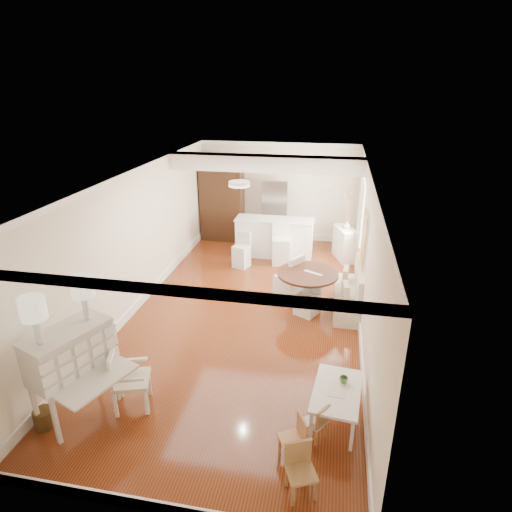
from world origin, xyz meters
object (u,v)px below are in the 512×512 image
(kids_chair_c, at_px, (301,472))
(breakfast_counter, at_px, (274,237))
(dining_table, at_px, (307,291))
(bar_stool_right, at_px, (281,244))
(slip_chair_near, at_px, (308,295))
(bar_stool_left, at_px, (241,250))
(wicker_basket, at_px, (44,418))
(fridge, at_px, (287,213))
(pantry_cabinet, at_px, (222,201))
(kids_chair_b, at_px, (315,421))
(slip_chair_far, at_px, (289,276))
(sideboard, at_px, (345,244))
(kids_table, at_px, (336,405))
(secretary_bureau, at_px, (74,374))
(gustavian_armchair, at_px, (131,379))
(kids_chair_a, at_px, (292,439))

(kids_chair_c, distance_m, breakfast_counter, 7.19)
(kids_chair_c, xyz_separation_m, breakfast_counter, (-1.36, 7.06, 0.19))
(dining_table, bearing_deg, bar_stool_right, 110.33)
(slip_chair_near, relative_size, bar_stool_left, 0.94)
(wicker_basket, relative_size, kids_chair_c, 0.41)
(slip_chair_near, distance_m, breakfast_counter, 3.15)
(fridge, bearing_deg, pantry_cabinet, 179.10)
(kids_chair_b, relative_size, slip_chair_far, 0.55)
(slip_chair_far, relative_size, bar_stool_right, 0.91)
(kids_chair_b, bearing_deg, sideboard, -149.42)
(kids_table, bearing_deg, wicker_basket, -167.63)
(bar_stool_left, relative_size, bar_stool_right, 0.83)
(sideboard, bearing_deg, wicker_basket, -139.89)
(bar_stool_right, bearing_deg, secretary_bureau, -119.72)
(gustavian_armchair, height_order, kids_table, gustavian_armchair)
(slip_chair_far, xyz_separation_m, bar_stool_right, (-0.41, 1.76, 0.05))
(slip_chair_far, bearing_deg, bar_stool_left, -101.58)
(kids_table, height_order, pantry_cabinet, pantry_cabinet)
(kids_chair_a, xyz_separation_m, kids_chair_b, (0.26, 0.40, -0.03))
(kids_table, bearing_deg, gustavian_armchair, -175.19)
(secretary_bureau, xyz_separation_m, bar_stool_right, (2.04, 5.86, -0.15))
(slip_chair_near, bearing_deg, gustavian_armchair, -98.57)
(kids_table, xyz_separation_m, kids_chair_c, (-0.36, -1.23, 0.07))
(kids_chair_a, bearing_deg, wicker_basket, -115.62)
(kids_chair_a, distance_m, breakfast_counter, 6.69)
(secretary_bureau, bearing_deg, kids_chair_a, 17.46)
(dining_table, bearing_deg, secretary_bureau, -128.81)
(kids_chair_c, xyz_separation_m, bar_stool_right, (-1.12, 6.54, 0.21))
(gustavian_armchair, distance_m, slip_chair_far, 4.20)
(bar_stool_right, height_order, pantry_cabinet, pantry_cabinet)
(gustavian_armchair, distance_m, pantry_cabinet, 7.20)
(kids_chair_a, distance_m, sideboard, 6.75)
(gustavian_armchair, bearing_deg, kids_chair_a, -120.44)
(fridge, bearing_deg, bar_stool_left, -114.78)
(wicker_basket, xyz_separation_m, kids_chair_a, (3.36, 0.10, 0.17))
(kids_table, xyz_separation_m, kids_chair_b, (-0.26, -0.35, 0.01))
(dining_table, relative_size, fridge, 0.68)
(fridge, bearing_deg, gustavian_armchair, -100.66)
(secretary_bureau, xyz_separation_m, bar_stool_left, (1.10, 5.48, -0.24))
(wicker_basket, height_order, slip_chair_far, slip_chair_far)
(kids_chair_a, bearing_deg, kids_chair_c, -9.57)
(kids_chair_a, relative_size, breakfast_counter, 0.30)
(kids_chair_c, relative_size, bar_stool_right, 0.61)
(secretary_bureau, distance_m, slip_chair_far, 4.78)
(gustavian_armchair, relative_size, breakfast_counter, 0.45)
(kids_table, relative_size, kids_chair_a, 1.69)
(kids_table, height_order, sideboard, sideboard)
(breakfast_counter, distance_m, bar_stool_left, 1.14)
(breakfast_counter, bearing_deg, kids_chair_b, -76.68)
(bar_stool_left, xyz_separation_m, fridge, (0.90, 1.95, 0.45))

